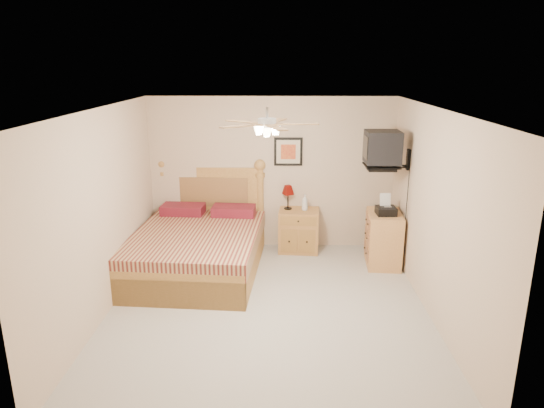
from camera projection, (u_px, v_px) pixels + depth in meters
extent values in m
plane|color=#A8A198|center=(268.00, 308.00, 6.16)|extent=(4.50, 4.50, 0.00)
cube|color=white|center=(268.00, 109.00, 5.46)|extent=(4.00, 4.50, 0.04)
cube|color=#C8AE93|center=(272.00, 174.00, 7.97)|extent=(4.00, 0.04, 2.50)
cube|color=#C8AE93|center=(259.00, 305.00, 3.65)|extent=(4.00, 0.04, 2.50)
cube|color=#C8AE93|center=(102.00, 214.00, 5.85)|extent=(0.04, 4.50, 2.50)
cube|color=#C8AE93|center=(435.00, 216.00, 5.77)|extent=(0.04, 4.50, 2.50)
cube|color=#A96C35|center=(299.00, 230.00, 7.98)|extent=(0.68, 0.53, 0.70)
imported|color=silver|center=(305.00, 202.00, 7.85)|extent=(0.13, 0.13, 0.26)
cube|color=black|center=(288.00, 152.00, 7.84)|extent=(0.46, 0.04, 0.46)
cube|color=#B87D3F|center=(384.00, 239.00, 7.41)|extent=(0.54, 0.73, 0.83)
imported|color=#BCB293|center=(382.00, 208.00, 7.48)|extent=(0.24, 0.30, 0.03)
imported|color=gray|center=(383.00, 206.00, 7.50)|extent=(0.30, 0.32, 0.02)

